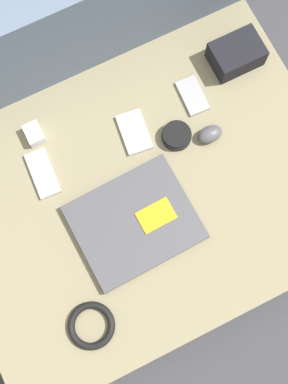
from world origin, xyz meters
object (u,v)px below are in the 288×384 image
object	(u,v)px
computer_mouse	(210,134)
phone_small	(192,96)
phone_silver	(134,132)
camera_pouch	(236,54)
phone_black	(43,174)
laptop	(135,222)
speaker_puck	(177,136)
charger_brick	(34,134)

from	to	relation	value
computer_mouse	phone_small	xyz separation A→B (m)	(0.01, 0.12, -0.01)
phone_silver	camera_pouch	world-z (taller)	camera_pouch
phone_black	phone_small	xyz separation A→B (m)	(0.44, 0.02, -0.00)
laptop	speaker_puck	xyz separation A→B (m)	(0.20, 0.16, 0.00)
computer_mouse	camera_pouch	distance (m)	0.23
camera_pouch	laptop	bearing A→B (deg)	-147.24
laptop	speaker_puck	size ratio (longest dim) A/B	3.88
laptop	computer_mouse	xyz separation A→B (m)	(0.28, 0.12, 0.01)
camera_pouch	phone_small	bearing A→B (deg)	-163.89
phone_black	phone_silver	bearing A→B (deg)	2.62
speaker_puck	phone_small	bearing A→B (deg)	42.43
laptop	phone_black	world-z (taller)	laptop
phone_silver	phone_small	world-z (taller)	phone_silver
phone_small	charger_brick	world-z (taller)	charger_brick
charger_brick	phone_small	bearing A→B (deg)	-11.27
laptop	phone_silver	world-z (taller)	laptop
laptop	charger_brick	world-z (taller)	charger_brick
phone_silver	phone_black	world-z (taller)	phone_black
speaker_puck	phone_silver	bearing A→B (deg)	147.24
laptop	phone_silver	bearing A→B (deg)	62.10
camera_pouch	charger_brick	world-z (taller)	camera_pouch
speaker_puck	computer_mouse	bearing A→B (deg)	-24.89
speaker_puck	phone_black	xyz separation A→B (m)	(-0.35, 0.06, -0.01)
laptop	phone_small	distance (m)	0.37
laptop	camera_pouch	distance (m)	0.52
speaker_puck	camera_pouch	world-z (taller)	camera_pouch
charger_brick	computer_mouse	bearing A→B (deg)	-26.48
phone_silver	phone_small	distance (m)	0.19
computer_mouse	speaker_puck	size ratio (longest dim) A/B	0.86
speaker_puck	charger_brick	distance (m)	0.37
phone_silver	computer_mouse	bearing A→B (deg)	-22.23
computer_mouse	phone_small	world-z (taller)	computer_mouse
phone_black	camera_pouch	world-z (taller)	camera_pouch
speaker_puck	camera_pouch	size ratio (longest dim) A/B	0.59
phone_black	charger_brick	world-z (taller)	charger_brick
computer_mouse	phone_silver	xyz separation A→B (m)	(-0.17, 0.10, -0.01)
speaker_puck	charger_brick	xyz separation A→B (m)	(-0.33, 0.17, 0.00)
computer_mouse	speaker_puck	world-z (taller)	computer_mouse
camera_pouch	charger_brick	bearing A→B (deg)	175.97
phone_small	charger_brick	size ratio (longest dim) A/B	1.92
charger_brick	phone_silver	bearing A→B (deg)	-24.33
computer_mouse	charger_brick	world-z (taller)	computer_mouse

